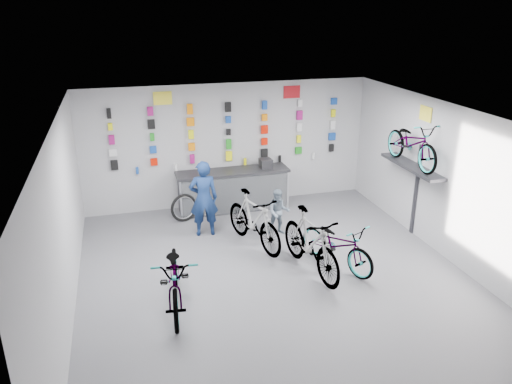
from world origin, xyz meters
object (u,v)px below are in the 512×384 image
object	(u,v)px
clerk	(204,199)
customer	(279,212)
bike_center	(311,243)
bike_right	(337,244)
bike_service	(254,220)
bike_left	(176,278)
counter	(233,191)

from	to	relation	value
clerk	customer	size ratio (longest dim) A/B	1.63
bike_center	clerk	xyz separation A→B (m)	(-1.61, 2.13, 0.24)
customer	clerk	bearing A→B (deg)	175.28
bike_center	customer	size ratio (longest dim) A/B	1.95
bike_center	bike_right	world-z (taller)	bike_center
bike_service	bike_right	bearing A→B (deg)	-62.01
bike_left	bike_center	xyz separation A→B (m)	(2.55, 0.46, 0.07)
bike_right	bike_service	bearing A→B (deg)	112.45
counter	bike_left	xyz separation A→B (m)	(-1.85, -3.79, 0.05)
bike_right	customer	size ratio (longest dim) A/B	1.73
counter	bike_right	distance (m)	3.50
bike_center	clerk	distance (m)	2.68
clerk	bike_left	bearing A→B (deg)	74.46
bike_service	customer	world-z (taller)	bike_service
bike_left	bike_service	bearing A→B (deg)	50.25
bike_right	customer	bearing A→B (deg)	87.28
counter	bike_left	distance (m)	4.22
bike_center	customer	distance (m)	1.73
bike_service	clerk	world-z (taller)	clerk
bike_left	bike_service	xyz separation A→B (m)	(1.82, 1.78, 0.04)
bike_left	clerk	bearing A→B (deg)	76.09
bike_right	customer	distance (m)	1.77
bike_center	bike_right	distance (m)	0.59
counter	bike_right	bearing A→B (deg)	-68.81
bike_left	bike_right	bearing A→B (deg)	15.49
counter	bike_left	bearing A→B (deg)	-116.04
bike_center	clerk	size ratio (longest dim) A/B	1.19
bike_service	customer	distance (m)	0.78
bike_left	bike_service	distance (m)	2.55
bike_right	bike_service	world-z (taller)	bike_service
counter	bike_service	size ratio (longest dim) A/B	1.41
bike_center	bike_service	world-z (taller)	bike_center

